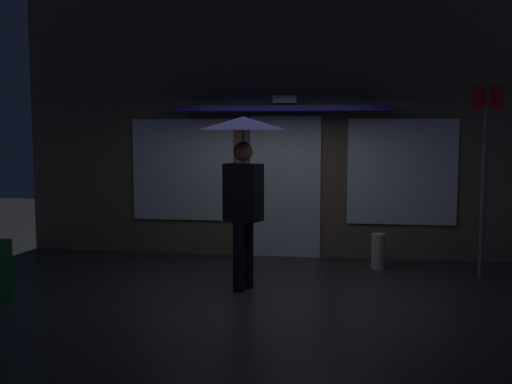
# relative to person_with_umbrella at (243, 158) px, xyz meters

# --- Properties ---
(ground_plane) EXTENTS (18.00, 18.00, 0.00)m
(ground_plane) POSITION_rel_person_with_umbrella_xyz_m (0.32, -0.11, -1.65)
(ground_plane) COLOR #26262B
(building_facade) EXTENTS (8.34, 1.00, 4.40)m
(building_facade) POSITION_rel_person_with_umbrella_xyz_m (0.32, 2.23, 0.53)
(building_facade) COLOR brown
(building_facade) RESTS_ON ground
(person_with_umbrella) EXTENTS (1.07, 1.07, 2.16)m
(person_with_umbrella) POSITION_rel_person_with_umbrella_xyz_m (0.00, 0.00, 0.00)
(person_with_umbrella) COLOR black
(person_with_umbrella) RESTS_ON ground
(street_sign_post) EXTENTS (0.40, 0.07, 2.67)m
(street_sign_post) POSITION_rel_person_with_umbrella_xyz_m (3.08, 1.03, -0.14)
(street_sign_post) COLOR #595B60
(street_sign_post) RESTS_ON ground
(sidewalk_bollard) EXTENTS (0.20, 0.20, 0.51)m
(sidewalk_bollard) POSITION_rel_person_with_umbrella_xyz_m (1.73, 1.39, -1.39)
(sidewalk_bollard) COLOR #B2A899
(sidewalk_bollard) RESTS_ON ground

